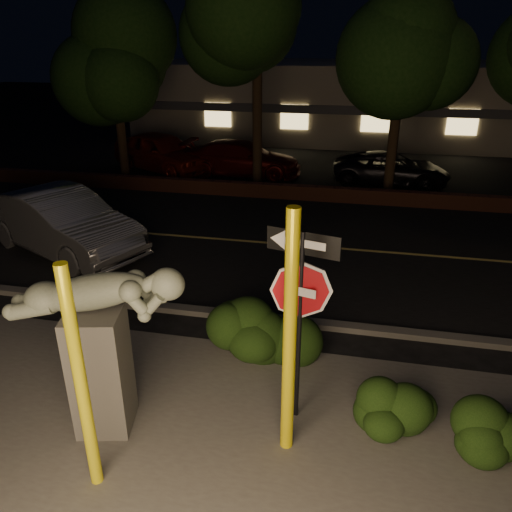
{
  "coord_description": "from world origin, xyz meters",
  "views": [
    {
      "loc": [
        1.42,
        -5.62,
        5.22
      ],
      "look_at": [
        -0.29,
        2.48,
        1.6
      ],
      "focal_mm": 35.0,
      "sensor_mm": 36.0,
      "label": 1
    }
  ],
  "objects_px": {
    "signpost": "(301,291)",
    "parked_car_red": "(162,152)",
    "parked_car_darkred": "(242,158)",
    "sculpture": "(99,334)",
    "parked_car_dark": "(391,169)",
    "silver_sedan": "(61,222)",
    "yellow_pole_left": "(81,384)",
    "yellow_pole_right": "(290,339)"
  },
  "relations": [
    {
      "from": "sculpture",
      "to": "yellow_pole_right",
      "type": "bearing_deg",
      "value": -10.25
    },
    {
      "from": "sculpture",
      "to": "parked_car_red",
      "type": "relative_size",
      "value": 0.53
    },
    {
      "from": "yellow_pole_right",
      "to": "signpost",
      "type": "height_order",
      "value": "yellow_pole_right"
    },
    {
      "from": "yellow_pole_right",
      "to": "sculpture",
      "type": "height_order",
      "value": "yellow_pole_right"
    },
    {
      "from": "yellow_pole_left",
      "to": "sculpture",
      "type": "relative_size",
      "value": 1.22
    },
    {
      "from": "yellow_pole_left",
      "to": "parked_car_dark",
      "type": "distance_m",
      "value": 16.03
    },
    {
      "from": "silver_sedan",
      "to": "parked_car_dark",
      "type": "xyz_separation_m",
      "value": [
        8.68,
        8.7,
        -0.21
      ]
    },
    {
      "from": "yellow_pole_left",
      "to": "parked_car_dark",
      "type": "xyz_separation_m",
      "value": [
        4.16,
        15.45,
        -0.93
      ]
    },
    {
      "from": "signpost",
      "to": "parked_car_red",
      "type": "distance_m",
      "value": 15.89
    },
    {
      "from": "sculpture",
      "to": "yellow_pole_left",
      "type": "bearing_deg",
      "value": -85.79
    },
    {
      "from": "yellow_pole_right",
      "to": "yellow_pole_left",
      "type": "bearing_deg",
      "value": -154.13
    },
    {
      "from": "sculpture",
      "to": "parked_car_dark",
      "type": "height_order",
      "value": "sculpture"
    },
    {
      "from": "yellow_pole_right",
      "to": "parked_car_dark",
      "type": "xyz_separation_m",
      "value": [
        1.87,
        14.34,
        -1.14
      ]
    },
    {
      "from": "parked_car_dark",
      "to": "parked_car_darkred",
      "type": "bearing_deg",
      "value": 91.5
    },
    {
      "from": "parked_car_dark",
      "to": "parked_car_red",
      "type": "bearing_deg",
      "value": 91.79
    },
    {
      "from": "silver_sedan",
      "to": "parked_car_darkred",
      "type": "distance_m",
      "value": 9.25
    },
    {
      "from": "yellow_pole_left",
      "to": "parked_car_dark",
      "type": "relative_size",
      "value": 0.7
    },
    {
      "from": "silver_sedan",
      "to": "parked_car_red",
      "type": "bearing_deg",
      "value": 29.65
    },
    {
      "from": "sculpture",
      "to": "silver_sedan",
      "type": "xyz_separation_m",
      "value": [
        -4.22,
        5.75,
        -0.73
      ]
    },
    {
      "from": "silver_sedan",
      "to": "parked_car_dark",
      "type": "bearing_deg",
      "value": -20.17
    },
    {
      "from": "yellow_pole_right",
      "to": "parked_car_darkred",
      "type": "distance_m",
      "value": 15.08
    },
    {
      "from": "parked_car_dark",
      "to": "silver_sedan",
      "type": "bearing_deg",
      "value": 137.86
    },
    {
      "from": "silver_sedan",
      "to": "parked_car_darkred",
      "type": "height_order",
      "value": "silver_sedan"
    },
    {
      "from": "yellow_pole_left",
      "to": "sculpture",
      "type": "height_order",
      "value": "yellow_pole_left"
    },
    {
      "from": "sculpture",
      "to": "silver_sedan",
      "type": "distance_m",
      "value": 7.17
    },
    {
      "from": "signpost",
      "to": "parked_car_dark",
      "type": "height_order",
      "value": "signpost"
    },
    {
      "from": "silver_sedan",
      "to": "parked_car_darkred",
      "type": "xyz_separation_m",
      "value": [
        2.73,
        8.84,
        -0.12
      ]
    },
    {
      "from": "sculpture",
      "to": "parked_car_darkred",
      "type": "xyz_separation_m",
      "value": [
        -1.49,
        14.59,
        -0.85
      ]
    },
    {
      "from": "sculpture",
      "to": "parked_car_red",
      "type": "distance_m",
      "value": 15.47
    },
    {
      "from": "parked_car_red",
      "to": "parked_car_dark",
      "type": "relative_size",
      "value": 1.09
    },
    {
      "from": "signpost",
      "to": "parked_car_darkred",
      "type": "xyz_separation_m",
      "value": [
        -4.12,
        13.85,
        -1.41
      ]
    },
    {
      "from": "yellow_pole_left",
      "to": "parked_car_red",
      "type": "xyz_separation_m",
      "value": [
        -5.28,
        15.62,
        -0.72
      ]
    },
    {
      "from": "yellow_pole_left",
      "to": "yellow_pole_right",
      "type": "xyz_separation_m",
      "value": [
        2.28,
        1.11,
        0.21
      ]
    },
    {
      "from": "parked_car_red",
      "to": "parked_car_darkred",
      "type": "relative_size",
      "value": 0.99
    },
    {
      "from": "yellow_pole_left",
      "to": "parked_car_darkred",
      "type": "height_order",
      "value": "yellow_pole_left"
    },
    {
      "from": "signpost",
      "to": "parked_car_red",
      "type": "xyz_separation_m",
      "value": [
        -7.62,
        13.88,
        -1.3
      ]
    },
    {
      "from": "parked_car_red",
      "to": "parked_car_dark",
      "type": "xyz_separation_m",
      "value": [
        9.44,
        -0.17,
        -0.21
      ]
    },
    {
      "from": "silver_sedan",
      "to": "parked_car_dark",
      "type": "relative_size",
      "value": 1.14
    },
    {
      "from": "yellow_pole_left",
      "to": "signpost",
      "type": "bearing_deg",
      "value": 36.65
    },
    {
      "from": "signpost",
      "to": "silver_sedan",
      "type": "bearing_deg",
      "value": 157.98
    },
    {
      "from": "sculpture",
      "to": "parked_car_red",
      "type": "xyz_separation_m",
      "value": [
        -4.98,
        14.62,
        -0.74
      ]
    },
    {
      "from": "sculpture",
      "to": "parked_car_darkred",
      "type": "height_order",
      "value": "sculpture"
    }
  ]
}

